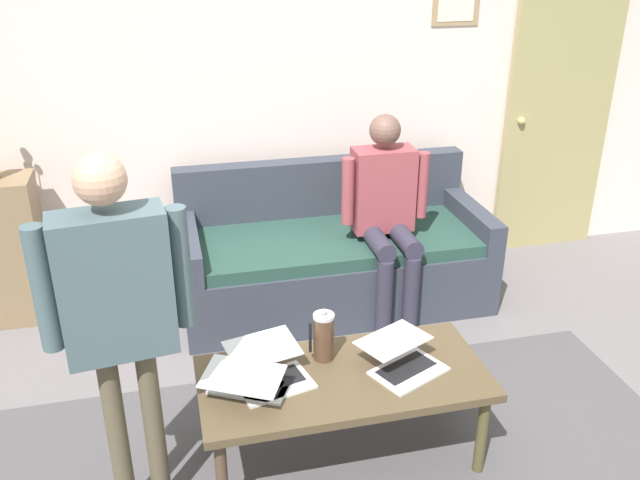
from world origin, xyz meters
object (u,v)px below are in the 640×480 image
at_px(couch, 333,257).
at_px(laptop_left, 248,382).
at_px(side_shelf, 8,251).
at_px(coffee_table, 343,383).
at_px(laptop_center, 403,360).
at_px(person_seated, 386,206).
at_px(interior_door, 558,116).
at_px(person_standing, 117,302).
at_px(french_press, 324,336).
at_px(laptop_right, 270,371).

relative_size(couch, laptop_left, 4.51).
bearing_deg(side_shelf, laptop_left, 126.12).
bearing_deg(coffee_table, laptop_left, 1.41).
xyz_separation_m(laptop_center, person_seated, (-0.33, -1.26, 0.22)).
height_order(coffee_table, laptop_center, laptop_center).
distance_m(coffee_table, laptop_left, 0.44).
bearing_deg(interior_door, person_seated, 24.12).
bearing_deg(person_standing, laptop_center, -175.15).
bearing_deg(coffee_table, person_seated, -115.94).
height_order(coffee_table, person_seated, person_seated).
bearing_deg(french_press, coffee_table, 110.46).
xyz_separation_m(couch, laptop_right, (0.65, 1.43, 0.20)).
bearing_deg(coffee_table, side_shelf, -45.40).
bearing_deg(person_standing, coffee_table, -172.82).
bearing_deg(french_press, couch, -106.18).
bearing_deg(laptop_right, person_standing, 15.18).
distance_m(laptop_right, person_seated, 1.54).
height_order(coffee_table, laptop_left, laptop_left).
xyz_separation_m(couch, laptop_left, (0.76, 1.48, 0.20)).
xyz_separation_m(interior_door, person_standing, (3.04, 2.05, -0.00)).
xyz_separation_m(french_press, person_seated, (-0.66, -1.10, 0.15)).
distance_m(couch, side_shelf, 2.03).
bearing_deg(french_press, person_standing, 17.20).
bearing_deg(side_shelf, coffee_table, 134.60).
bearing_deg(interior_door, coffee_table, 42.13).
relative_size(laptop_right, person_seated, 0.32).
height_order(side_shelf, person_seated, person_seated).
distance_m(coffee_table, side_shelf, 2.40).
distance_m(person_standing, person_seated, 2.06).
distance_m(laptop_center, person_seated, 1.32).
height_order(laptop_right, person_seated, person_seated).
height_order(french_press, side_shelf, side_shelf).
xyz_separation_m(couch, person_seated, (-0.28, 0.23, 0.42)).
xyz_separation_m(french_press, side_shelf, (1.63, -1.56, -0.11)).
xyz_separation_m(laptop_left, person_standing, (0.48, 0.10, 0.52)).
relative_size(interior_door, person_standing, 1.28).
relative_size(laptop_center, french_press, 1.61).
bearing_deg(person_standing, person_seated, -138.05).
relative_size(laptop_center, person_seated, 0.33).
bearing_deg(interior_door, french_press, 39.12).
bearing_deg(laptop_center, laptop_right, -5.56).
distance_m(laptop_right, side_shelf, 2.15).
height_order(coffee_table, person_standing, person_standing).
height_order(laptop_left, person_seated, person_seated).
bearing_deg(person_seated, laptop_center, 75.27).
relative_size(laptop_left, side_shelf, 0.47).
distance_m(laptop_left, laptop_right, 0.12).
relative_size(laptop_left, french_press, 1.67).
bearing_deg(laptop_left, laptop_center, 179.71).
distance_m(laptop_left, laptop_center, 0.71).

